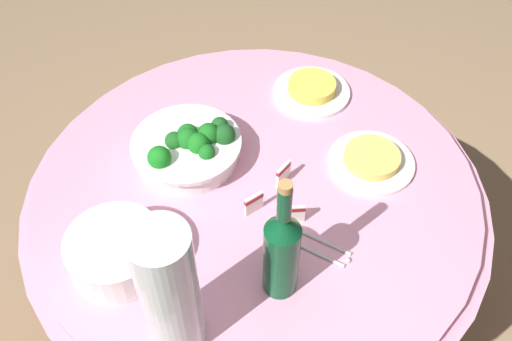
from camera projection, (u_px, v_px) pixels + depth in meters
ground_plane at (256, 321)px, 1.96m from camera, size 6.00×6.00×0.00m
buffet_table at (256, 263)px, 1.68m from camera, size 1.16×1.16×0.74m
broccoli_bowl at (189, 147)px, 1.43m from camera, size 0.28×0.28×0.10m
plate_stack at (116, 252)px, 1.22m from camera, size 0.21×0.21×0.09m
wine_bottle at (282, 251)px, 1.12m from camera, size 0.07×0.07×0.34m
decorative_fruit_vase at (171, 298)px, 1.03m from camera, size 0.11×0.11×0.34m
serving_tongs at (318, 247)px, 1.28m from camera, size 0.14×0.15×0.01m
food_plate_noodles at (372, 160)px, 1.44m from camera, size 0.22×0.22×0.04m
food_plate_fried_egg at (312, 89)px, 1.62m from camera, size 0.22×0.22×0.04m
label_placard_front at (254, 203)px, 1.33m from camera, size 0.05×0.02×0.05m
label_placard_mid at (294, 213)px, 1.31m from camera, size 0.05×0.02×0.05m
label_placard_rear at (283, 173)px, 1.39m from camera, size 0.05×0.03×0.05m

